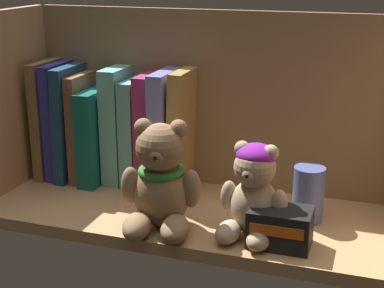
# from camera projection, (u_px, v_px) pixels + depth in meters

# --- Properties ---
(shelf_board) EXTENTS (0.65, 0.24, 0.02)m
(shelf_board) POSITION_uv_depth(u_px,v_px,m) (191.00, 216.00, 0.93)
(shelf_board) COLOR tan
(shelf_board) RESTS_ON ground
(shelf_back_panel) EXTENTS (0.67, 0.01, 0.33)m
(shelf_back_panel) POSITION_uv_depth(u_px,v_px,m) (215.00, 106.00, 1.00)
(shelf_back_panel) COLOR olive
(shelf_back_panel) RESTS_ON ground
(shelf_side_panel_left) EXTENTS (0.02, 0.27, 0.33)m
(shelf_side_panel_left) POSITION_uv_depth(u_px,v_px,m) (7.00, 108.00, 0.98)
(shelf_side_panel_left) COLOR tan
(shelf_side_panel_left) RESTS_ON ground
(book_0) EXTENTS (0.02, 0.13, 0.21)m
(book_0) POSITION_uv_depth(u_px,v_px,m) (53.00, 117.00, 1.07)
(book_0) COLOR brown
(book_0) RESTS_ON shelf_board
(book_1) EXTENTS (0.02, 0.12, 0.21)m
(book_1) POSITION_uv_depth(u_px,v_px,m) (64.00, 119.00, 1.06)
(book_1) COLOR #2C319F
(book_1) RESTS_ON shelf_board
(book_2) EXTENTS (0.03, 0.13, 0.21)m
(book_2) POSITION_uv_depth(u_px,v_px,m) (75.00, 120.00, 1.05)
(book_2) COLOR navy
(book_2) RESTS_ON shelf_board
(book_3) EXTENTS (0.02, 0.12, 0.19)m
(book_3) POSITION_uv_depth(u_px,v_px,m) (87.00, 125.00, 1.05)
(book_3) COLOR brown
(book_3) RESTS_ON shelf_board
(book_4) EXTENTS (0.03, 0.14, 0.17)m
(book_4) POSITION_uv_depth(u_px,v_px,m) (101.00, 133.00, 1.04)
(book_4) COLOR #115C53
(book_4) RESTS_ON shelf_board
(book_5) EXTENTS (0.03, 0.09, 0.21)m
(book_5) POSITION_uv_depth(u_px,v_px,m) (119.00, 125.00, 1.03)
(book_5) COLOR #6AB6AD
(book_5) RESTS_ON shelf_board
(book_6) EXTENTS (0.03, 0.09, 0.19)m
(book_6) POSITION_uv_depth(u_px,v_px,m) (136.00, 132.00, 1.02)
(book_6) COLOR #64A9A1
(book_6) RESTS_ON shelf_board
(book_7) EXTENTS (0.03, 0.10, 0.20)m
(book_7) POSITION_uv_depth(u_px,v_px,m) (152.00, 130.00, 1.01)
(book_7) COLOR #962B5E
(book_7) RESTS_ON shelf_board
(book_8) EXTENTS (0.03, 0.13, 0.21)m
(book_8) POSITION_uv_depth(u_px,v_px,m) (168.00, 129.00, 1.00)
(book_8) COLOR #7377CB
(book_8) RESTS_ON shelf_board
(book_9) EXTENTS (0.03, 0.11, 0.21)m
(book_9) POSITION_uv_depth(u_px,v_px,m) (184.00, 130.00, 0.99)
(book_9) COLOR #A87F42
(book_9) RESTS_ON shelf_board
(teddy_bear_larger) EXTENTS (0.12, 0.13, 0.17)m
(teddy_bear_larger) POSITION_uv_depth(u_px,v_px,m) (160.00, 183.00, 0.85)
(teddy_bear_larger) COLOR #93704C
(teddy_bear_larger) RESTS_ON shelf_board
(teddy_bear_smaller) EXTENTS (0.10, 0.11, 0.14)m
(teddy_bear_smaller) POSITION_uv_depth(u_px,v_px,m) (253.00, 193.00, 0.82)
(teddy_bear_smaller) COLOR tan
(teddy_bear_smaller) RESTS_ON shelf_board
(pillar_candle) EXTENTS (0.05, 0.05, 0.09)m
(pillar_candle) POSITION_uv_depth(u_px,v_px,m) (308.00, 194.00, 0.88)
(pillar_candle) COLOR #4C5B99
(pillar_candle) RESTS_ON shelf_board
(small_product_box) EXTENTS (0.09, 0.06, 0.05)m
(small_product_box) POSITION_uv_depth(u_px,v_px,m) (280.00, 227.00, 0.81)
(small_product_box) COLOR black
(small_product_box) RESTS_ON shelf_board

